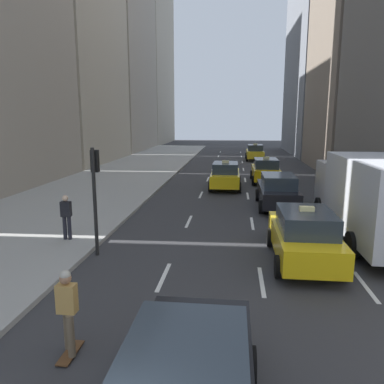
{
  "coord_description": "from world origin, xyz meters",
  "views": [
    {
      "loc": [
        1.77,
        -2.0,
        4.49
      ],
      "look_at": [
        0.09,
        12.72,
        1.6
      ],
      "focal_mm": 35.0,
      "sensor_mm": 36.0,
      "label": 1
    }
  ],
  "objects_px": {
    "taxi_lead": "(304,236)",
    "traffic_light_pole": "(95,184)",
    "sedan_black_near": "(278,191)",
    "box_truck": "(369,195)",
    "taxi_third": "(265,170)",
    "pedestrian_mid_block": "(66,215)",
    "taxi_fourth": "(255,152)",
    "skateboarder": "(68,309)",
    "taxi_second": "(225,175)"
  },
  "relations": [
    {
      "from": "taxi_lead",
      "to": "traffic_light_pole",
      "type": "bearing_deg",
      "value": -179.76
    },
    {
      "from": "sedan_black_near",
      "to": "box_truck",
      "type": "xyz_separation_m",
      "value": [
        2.8,
        -4.89,
        0.83
      ]
    },
    {
      "from": "taxi_third",
      "to": "pedestrian_mid_block",
      "type": "relative_size",
      "value": 2.67
    },
    {
      "from": "taxi_fourth",
      "to": "pedestrian_mid_block",
      "type": "distance_m",
      "value": 30.52
    },
    {
      "from": "pedestrian_mid_block",
      "to": "traffic_light_pole",
      "type": "bearing_deg",
      "value": -32.57
    },
    {
      "from": "skateboarder",
      "to": "pedestrian_mid_block",
      "type": "relative_size",
      "value": 1.06
    },
    {
      "from": "taxi_second",
      "to": "sedan_black_near",
      "type": "xyz_separation_m",
      "value": [
        2.8,
        -5.04,
        0.0
      ]
    },
    {
      "from": "taxi_fourth",
      "to": "taxi_third",
      "type": "bearing_deg",
      "value": -90.0
    },
    {
      "from": "taxi_lead",
      "to": "traffic_light_pole",
      "type": "relative_size",
      "value": 1.22
    },
    {
      "from": "taxi_lead",
      "to": "taxi_second",
      "type": "xyz_separation_m",
      "value": [
        -2.8,
        12.62,
        0.0
      ]
    },
    {
      "from": "taxi_second",
      "to": "taxi_fourth",
      "type": "distance_m",
      "value": 17.92
    },
    {
      "from": "box_truck",
      "to": "skateboarder",
      "type": "distance_m",
      "value": 11.5
    },
    {
      "from": "sedan_black_near",
      "to": "pedestrian_mid_block",
      "type": "height_order",
      "value": "pedestrian_mid_block"
    },
    {
      "from": "taxi_second",
      "to": "box_truck",
      "type": "bearing_deg",
      "value": -60.58
    },
    {
      "from": "taxi_lead",
      "to": "pedestrian_mid_block",
      "type": "relative_size",
      "value": 2.67
    },
    {
      "from": "sedan_black_near",
      "to": "traffic_light_pole",
      "type": "relative_size",
      "value": 1.29
    },
    {
      "from": "taxi_fourth",
      "to": "traffic_light_pole",
      "type": "xyz_separation_m",
      "value": [
        -6.75,
        -30.35,
        1.53
      ]
    },
    {
      "from": "taxi_fourth",
      "to": "taxi_lead",
      "type": "bearing_deg",
      "value": -90.0
    },
    {
      "from": "taxi_second",
      "to": "box_truck",
      "type": "height_order",
      "value": "box_truck"
    },
    {
      "from": "taxi_fourth",
      "to": "pedestrian_mid_block",
      "type": "xyz_separation_m",
      "value": [
        -8.27,
        -29.38,
        0.19
      ]
    },
    {
      "from": "taxi_third",
      "to": "box_truck",
      "type": "height_order",
      "value": "box_truck"
    },
    {
      "from": "taxi_lead",
      "to": "box_truck",
      "type": "distance_m",
      "value": 3.97
    },
    {
      "from": "taxi_fourth",
      "to": "traffic_light_pole",
      "type": "distance_m",
      "value": 31.13
    },
    {
      "from": "sedan_black_near",
      "to": "traffic_light_pole",
      "type": "xyz_separation_m",
      "value": [
        -6.75,
        -7.6,
        1.53
      ]
    },
    {
      "from": "pedestrian_mid_block",
      "to": "traffic_light_pole",
      "type": "height_order",
      "value": "traffic_light_pole"
    },
    {
      "from": "skateboarder",
      "to": "taxi_lead",
      "type": "bearing_deg",
      "value": 45.67
    },
    {
      "from": "sedan_black_near",
      "to": "pedestrian_mid_block",
      "type": "distance_m",
      "value": 10.6
    },
    {
      "from": "sedan_black_near",
      "to": "box_truck",
      "type": "height_order",
      "value": "box_truck"
    },
    {
      "from": "taxi_second",
      "to": "sedan_black_near",
      "type": "distance_m",
      "value": 5.77
    },
    {
      "from": "taxi_lead",
      "to": "pedestrian_mid_block",
      "type": "distance_m",
      "value": 8.32
    },
    {
      "from": "taxi_lead",
      "to": "taxi_third",
      "type": "distance_m",
      "value": 15.44
    },
    {
      "from": "taxi_second",
      "to": "box_truck",
      "type": "distance_m",
      "value": 11.43
    },
    {
      "from": "taxi_third",
      "to": "sedan_black_near",
      "type": "height_order",
      "value": "taxi_third"
    },
    {
      "from": "sedan_black_near",
      "to": "traffic_light_pole",
      "type": "distance_m",
      "value": 10.28
    },
    {
      "from": "traffic_light_pole",
      "to": "box_truck",
      "type": "bearing_deg",
      "value": 15.87
    },
    {
      "from": "taxi_lead",
      "to": "traffic_light_pole",
      "type": "height_order",
      "value": "traffic_light_pole"
    },
    {
      "from": "skateboarder",
      "to": "sedan_black_near",
      "type": "bearing_deg",
      "value": 67.8
    },
    {
      "from": "taxi_third",
      "to": "pedestrian_mid_block",
      "type": "distance_m",
      "value": 16.69
    },
    {
      "from": "taxi_lead",
      "to": "box_truck",
      "type": "height_order",
      "value": "box_truck"
    },
    {
      "from": "box_truck",
      "to": "traffic_light_pole",
      "type": "relative_size",
      "value": 2.33
    },
    {
      "from": "box_truck",
      "to": "skateboarder",
      "type": "relative_size",
      "value": 4.81
    },
    {
      "from": "taxi_lead",
      "to": "pedestrian_mid_block",
      "type": "xyz_separation_m",
      "value": [
        -8.27,
        0.94,
        0.19
      ]
    },
    {
      "from": "box_truck",
      "to": "taxi_second",
      "type": "bearing_deg",
      "value": 119.42
    },
    {
      "from": "taxi_third",
      "to": "taxi_fourth",
      "type": "bearing_deg",
      "value": 90.0
    },
    {
      "from": "taxi_third",
      "to": "taxi_fourth",
      "type": "xyz_separation_m",
      "value": [
        0.0,
        14.89,
        0.0
      ]
    },
    {
      "from": "taxi_second",
      "to": "pedestrian_mid_block",
      "type": "distance_m",
      "value": 12.89
    },
    {
      "from": "taxi_lead",
      "to": "skateboarder",
      "type": "bearing_deg",
      "value": -134.33
    },
    {
      "from": "pedestrian_mid_block",
      "to": "taxi_third",
      "type": "bearing_deg",
      "value": 60.3
    },
    {
      "from": "taxi_third",
      "to": "taxi_fourth",
      "type": "height_order",
      "value": "same"
    },
    {
      "from": "taxi_third",
      "to": "traffic_light_pole",
      "type": "xyz_separation_m",
      "value": [
        -6.75,
        -15.46,
        1.53
      ]
    }
  ]
}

